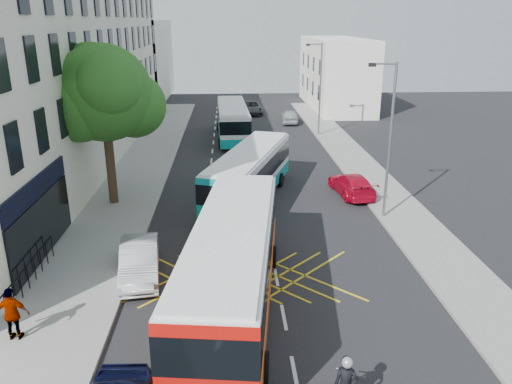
{
  "coord_description": "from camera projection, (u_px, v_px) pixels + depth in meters",
  "views": [
    {
      "loc": [
        -1.84,
        -12.28,
        10.06
      ],
      "look_at": [
        -0.59,
        10.37,
        2.2
      ],
      "focal_mm": 35.0,
      "sensor_mm": 36.0,
      "label": 1
    }
  ],
  "objects": [
    {
      "name": "ground",
      "position": [
        295.0,
        373.0,
        14.97
      ],
      "size": [
        120.0,
        120.0,
        0.0
      ],
      "primitive_type": "plane",
      "color": "black",
      "rests_on": "ground"
    },
    {
      "name": "terrace_far",
      "position": [
        134.0,
        61.0,
        64.49
      ],
      "size": [
        8.0,
        20.0,
        10.0
      ],
      "primitive_type": "cube",
      "color": "silver",
      "rests_on": "ground"
    },
    {
      "name": "pavement_right",
      "position": [
        388.0,
        198.0,
        29.49
      ],
      "size": [
        3.0,
        70.0,
        0.15
      ],
      "primitive_type": "cube",
      "color": "gray",
      "rests_on": "ground"
    },
    {
      "name": "lamp_near",
      "position": [
        389.0,
        134.0,
        25.11
      ],
      "size": [
        1.45,
        0.15,
        8.0
      ],
      "color": "slate",
      "rests_on": "pavement_right"
    },
    {
      "name": "street_tree",
      "position": [
        103.0,
        94.0,
        26.59
      ],
      "size": [
        6.3,
        5.7,
        8.8
      ],
      "color": "#382619",
      "rests_on": "pavement_left"
    },
    {
      "name": "terrace_main",
      "position": [
        55.0,
        69.0,
        35.13
      ],
      "size": [
        8.3,
        45.0,
        13.5
      ],
      "color": "beige",
      "rests_on": "ground"
    },
    {
      "name": "bus_near",
      "position": [
        232.0,
        264.0,
        17.87
      ],
      "size": [
        4.16,
        12.06,
        3.32
      ],
      "rotation": [
        0.0,
        0.0,
        -0.12
      ],
      "color": "silver",
      "rests_on": "ground"
    },
    {
      "name": "parked_car_silver",
      "position": [
        140.0,
        261.0,
        20.42
      ],
      "size": [
        2.08,
        4.5,
        1.43
      ],
      "primitive_type": "imported",
      "rotation": [
        0.0,
        0.0,
        0.13
      ],
      "color": "#AAADB2",
      "rests_on": "ground"
    },
    {
      "name": "pavement_left",
      "position": [
        114.0,
        203.0,
        28.66
      ],
      "size": [
        5.0,
        70.0,
        0.15
      ],
      "primitive_type": "cube",
      "color": "gray",
      "rests_on": "ground"
    },
    {
      "name": "railings",
      "position": [
        28.0,
        275.0,
        19.23
      ],
      "size": [
        0.08,
        5.6,
        1.14
      ],
      "primitive_type": null,
      "color": "black",
      "rests_on": "pavement_left"
    },
    {
      "name": "distant_car_grey",
      "position": [
        251.0,
        108.0,
        56.02
      ],
      "size": [
        2.53,
        5.02,
        1.36
      ],
      "primitive_type": "imported",
      "rotation": [
        0.0,
        0.0,
        0.06
      ],
      "color": "#3B3E42",
      "rests_on": "ground"
    },
    {
      "name": "lamp_far",
      "position": [
        319.0,
        85.0,
        43.97
      ],
      "size": [
        1.45,
        0.15,
        8.0
      ],
      "color": "slate",
      "rests_on": "pavement_right"
    },
    {
      "name": "pedestrian_far",
      "position": [
        13.0,
        314.0,
        16.09
      ],
      "size": [
        1.09,
        0.46,
        1.84
      ],
      "primitive_type": "imported",
      "rotation": [
        0.0,
        0.0,
        3.13
      ],
      "color": "gray",
      "rests_on": "pavement_left"
    },
    {
      "name": "bus_mid",
      "position": [
        249.0,
        174.0,
        28.97
      ],
      "size": [
        5.68,
        10.8,
        2.97
      ],
      "rotation": [
        0.0,
        0.0,
        -0.32
      ],
      "color": "silver",
      "rests_on": "ground"
    },
    {
      "name": "bus_far",
      "position": [
        233.0,
        121.0,
        44.13
      ],
      "size": [
        2.95,
        10.81,
        3.02
      ],
      "rotation": [
        0.0,
        0.0,
        0.03
      ],
      "color": "silver",
      "rests_on": "ground"
    },
    {
      "name": "building_right",
      "position": [
        335.0,
        73.0,
        59.52
      ],
      "size": [
        6.0,
        18.0,
        8.0
      ],
      "primitive_type": "cube",
      "color": "silver",
      "rests_on": "ground"
    },
    {
      "name": "red_hatchback",
      "position": [
        352.0,
        184.0,
        30.06
      ],
      "size": [
        2.36,
        4.69,
        1.31
      ],
      "primitive_type": "imported",
      "rotation": [
        0.0,
        0.0,
        3.26
      ],
      "color": "red",
      "rests_on": "ground"
    },
    {
      "name": "distant_car_silver",
      "position": [
        290.0,
        116.0,
        50.98
      ],
      "size": [
        1.94,
        4.11,
        1.36
      ],
      "primitive_type": "imported",
      "rotation": [
        0.0,
        0.0,
        3.06
      ],
      "color": "#ADB0B5",
      "rests_on": "ground"
    }
  ]
}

